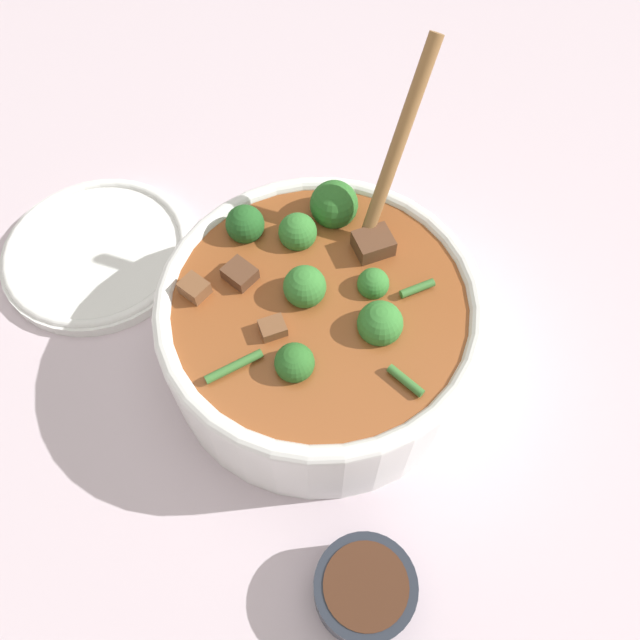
{
  "coord_description": "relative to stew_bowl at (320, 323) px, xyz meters",
  "views": [
    {
      "loc": [
        -0.27,
        0.04,
        0.53
      ],
      "look_at": [
        0.0,
        0.0,
        0.06
      ],
      "focal_mm": 35.0,
      "sensor_mm": 36.0,
      "label": 1
    }
  ],
  "objects": [
    {
      "name": "empty_plate",
      "position": [
        0.14,
        0.22,
        -0.05
      ],
      "size": [
        0.2,
        0.2,
        0.02
      ],
      "color": "white",
      "rests_on": "ground_plane"
    },
    {
      "name": "ground_plane",
      "position": [
        -0.0,
        0.0,
        -0.06
      ],
      "size": [
        4.0,
        4.0,
        0.0
      ],
      "primitive_type": "plane",
      "color": "silver"
    },
    {
      "name": "stew_bowl",
      "position": [
        0.0,
        0.0,
        0.0
      ],
      "size": [
        0.28,
        0.28,
        0.25
      ],
      "color": "white",
      "rests_on": "ground_plane"
    },
    {
      "name": "condiment_bowl",
      "position": [
        -0.22,
        -0.01,
        -0.03
      ],
      "size": [
        0.08,
        0.08,
        0.04
      ],
      "color": "#232833",
      "rests_on": "ground_plane"
    }
  ]
}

